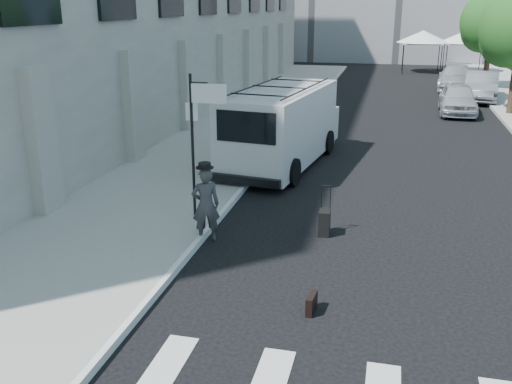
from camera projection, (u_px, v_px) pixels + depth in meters
The scene contains 13 objects.
ground at pixel (269, 290), 10.88m from camera, with size 120.00×120.00×0.00m, color black.
sidewalk_left at pixel (253, 119), 26.56m from camera, with size 4.50×48.00×0.15m, color gray.
sign_pole at pixel (201, 116), 13.52m from camera, with size 1.03×0.07×3.50m.
tree_far at pixel (490, 24), 34.87m from camera, with size 3.80×3.83×6.03m.
tent_left at pixel (423, 37), 44.21m from camera, with size 4.00×4.00×3.20m.
tent_right at pixel (466, 37), 43.96m from camera, with size 4.00×4.00×3.20m.
businessman at pixel (206, 205), 12.87m from camera, with size 0.64×0.42×1.74m, color #363639.
briefcase at pixel (312, 303), 10.06m from camera, with size 0.12×0.44×0.34m, color black.
suitcase at pixel (324, 222), 13.40m from camera, with size 0.28×0.43×1.16m.
cargo_van at pixel (283, 126), 19.03m from camera, with size 3.11×7.07×2.55m.
parked_car_a at pixel (458, 99), 27.98m from camera, with size 1.73×4.29×1.46m, color #B1B4BA.
parked_car_b at pixel (481, 86), 31.74m from camera, with size 1.70×4.87×1.60m, color slate.
parked_car_c at pixel (456, 78), 35.90m from camera, with size 2.10×5.17×1.50m, color #A8ABB0.
Camera 1 is at (2.03, -9.52, 5.21)m, focal length 40.00 mm.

